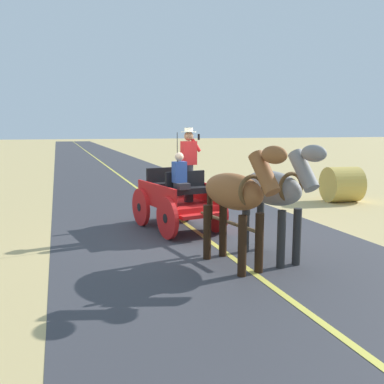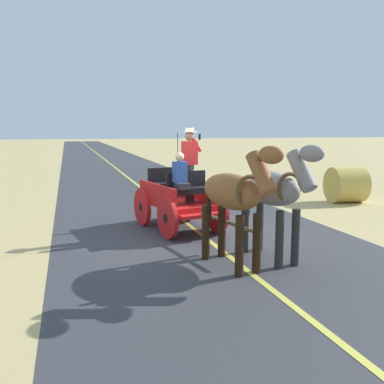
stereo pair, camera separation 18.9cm
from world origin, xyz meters
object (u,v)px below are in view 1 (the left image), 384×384
Objects in this scene: horse_off_side at (236,195)px; hay_bale at (342,184)px; horse_near_side at (275,191)px; horse_drawn_carriage at (179,197)px.

hay_bale is at bearing -140.58° from horse_off_side.
horse_off_side is (0.86, 0.18, 0.00)m from horse_near_side.
horse_drawn_carriage is at bearing -86.84° from horse_off_side.
horse_off_side is at bearing 11.50° from horse_near_side.
horse_near_side is 7.36m from hay_bale.
horse_off_side is at bearing 93.16° from horse_drawn_carriage.
horse_near_side is at bearing -168.50° from horse_off_side.
horse_drawn_carriage is 2.04× the size of horse_near_side.
horse_drawn_carriage is 3.10m from horse_off_side.
horse_near_side reaches higher than hay_bale.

